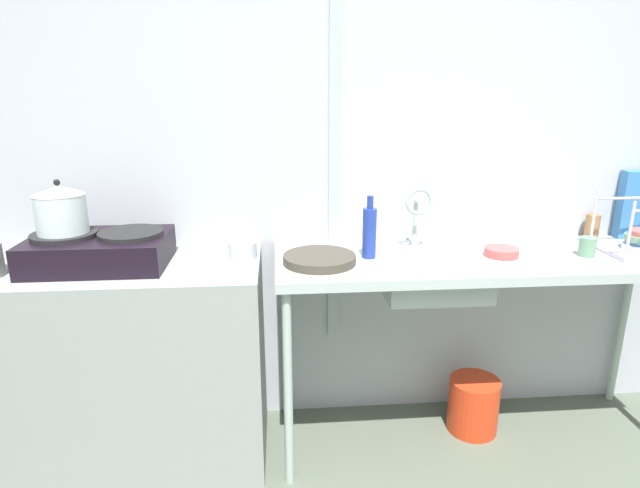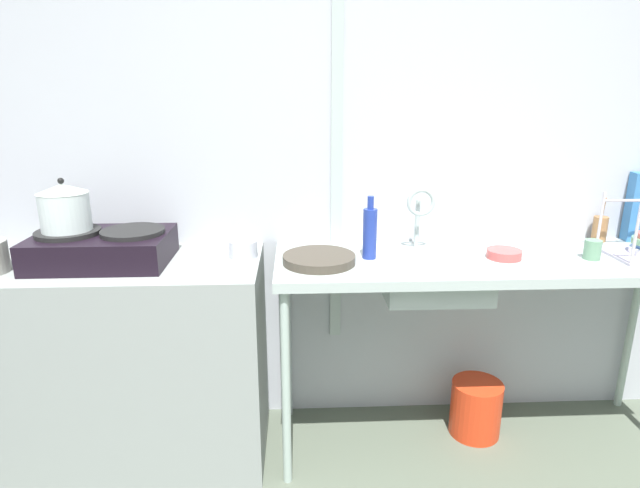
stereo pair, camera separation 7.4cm
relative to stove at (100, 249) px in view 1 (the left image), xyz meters
The scene contains 16 objects.
wall_back 1.25m from the stove, 15.92° to the left, with size 4.42×0.10×2.76m, color #ADB0B9.
wall_metal_strip 1.15m from the stove, 15.40° to the left, with size 0.05×0.01×2.21m, color #A2AFAD.
counter_concrete 0.51m from the stove, ahead, with size 1.23×0.54×0.89m, color gray.
counter_sink 1.58m from the stove, ahead, with size 1.77×0.54×0.89m.
stove is the anchor object (origin of this frame).
pot_on_left_burner 0.21m from the stove, behind, with size 0.19×0.19×0.21m.
percolator 0.56m from the stove, ahead, with size 0.12×0.12×0.16m.
sink_basin 1.34m from the stove, ahead, with size 0.42×0.34×0.14m, color #A2AFAD.
faucet 1.32m from the stove, ahead, with size 0.12×0.07×0.27m.
frying_pan 0.87m from the stove, ahead, with size 0.29×0.29×0.03m, color #3F382E.
cup_by_rack 1.99m from the stove, ahead, with size 0.07×0.07×0.08m, color slate.
small_bowl_on_drainboard 1.64m from the stove, ahead, with size 0.14×0.14×0.04m, color #BD4B49.
bottle_by_sink 1.08m from the stove, ahead, with size 0.06×0.06×0.26m.
cereal_box 2.40m from the stove, ahead, with size 0.18×0.07×0.32m, color teal.
utensil_jar 2.18m from the stove, ahead, with size 0.06×0.06×0.21m.
bucket_on_floor 1.80m from the stove, ahead, with size 0.23×0.23×0.26m, color red.
Camera 1 is at (-0.43, -0.42, 1.55)m, focal length 29.11 mm.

